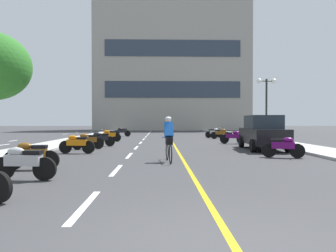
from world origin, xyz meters
TOP-DOWN VIEW (x-y plane):
  - ground_plane at (0.00, 21.00)m, footprint 140.00×140.00m
  - curb_left at (-7.20, 24.00)m, footprint 2.40×72.00m
  - curb_right at (7.20, 24.00)m, footprint 2.40×72.00m
  - lane_dash_0 at (-2.00, 2.00)m, footprint 0.14×2.20m
  - lane_dash_1 at (-2.00, 6.00)m, footprint 0.14×2.20m
  - lane_dash_2 at (-2.00, 10.00)m, footprint 0.14×2.20m
  - lane_dash_3 at (-2.00, 14.00)m, footprint 0.14×2.20m
  - lane_dash_4 at (-2.00, 18.00)m, footprint 0.14×2.20m
  - lane_dash_5 at (-2.00, 22.00)m, footprint 0.14×2.20m
  - lane_dash_6 at (-2.00, 26.00)m, footprint 0.14×2.20m
  - lane_dash_7 at (-2.00, 30.00)m, footprint 0.14×2.20m
  - lane_dash_8 at (-2.00, 34.00)m, footprint 0.14×2.20m
  - lane_dash_9 at (-2.00, 38.00)m, footprint 0.14×2.20m
  - lane_dash_10 at (-2.00, 42.00)m, footprint 0.14×2.20m
  - lane_dash_11 at (-2.00, 46.00)m, footprint 0.14×2.20m
  - centre_line_yellow at (0.25, 24.00)m, footprint 0.12×66.00m
  - office_building at (1.39, 48.59)m, footprint 25.43×7.31m
  - street_lamp_mid at (7.24, 19.06)m, footprint 1.46×0.36m
  - parked_car_near at (4.80, 12.61)m, footprint 2.13×4.30m
  - motorcycle_1 at (-4.15, 4.43)m, footprint 1.70×0.60m
  - motorcycle_2 at (-4.67, 6.15)m, footprint 1.70×0.60m
  - motorcycle_3 at (4.44, 9.02)m, footprint 1.64×0.79m
  - motorcycle_4 at (-4.54, 10.93)m, footprint 1.70×0.60m
  - motorcycle_5 at (-4.53, 13.05)m, footprint 1.63×0.81m
  - motorcycle_6 at (-4.20, 14.85)m, footprint 1.67×0.70m
  - motorcycle_7 at (4.21, 16.79)m, footprint 1.65×0.76m
  - motorcycle_8 at (-4.39, 19.24)m, footprint 1.70×0.60m
  - motorcycle_9 at (4.53, 22.47)m, footprint 1.70×0.60m
  - motorcycle_10 at (4.26, 24.16)m, footprint 1.67×0.71m
  - motorcycle_11 at (-4.39, 26.76)m, footprint 1.70×0.60m
  - cyclist_rider at (-0.32, 7.98)m, footprint 0.43×1.77m

SIDE VIEW (x-z plane):
  - ground_plane at x=0.00m, z-range 0.00..0.00m
  - lane_dash_0 at x=-2.00m, z-range 0.00..0.01m
  - lane_dash_1 at x=-2.00m, z-range 0.00..0.01m
  - lane_dash_2 at x=-2.00m, z-range 0.00..0.01m
  - lane_dash_3 at x=-2.00m, z-range 0.00..0.01m
  - lane_dash_4 at x=-2.00m, z-range 0.00..0.01m
  - lane_dash_5 at x=-2.00m, z-range 0.00..0.01m
  - lane_dash_6 at x=-2.00m, z-range 0.00..0.01m
  - lane_dash_7 at x=-2.00m, z-range 0.00..0.01m
  - lane_dash_8 at x=-2.00m, z-range 0.00..0.01m
  - lane_dash_9 at x=-2.00m, z-range 0.00..0.01m
  - lane_dash_10 at x=-2.00m, z-range 0.00..0.01m
  - lane_dash_11 at x=-2.00m, z-range 0.00..0.01m
  - centre_line_yellow at x=0.25m, z-range 0.00..0.01m
  - curb_left at x=-7.20m, z-range 0.00..0.12m
  - curb_right at x=7.20m, z-range 0.00..0.12m
  - motorcycle_1 at x=-4.15m, z-range 0.01..0.93m
  - motorcycle_2 at x=-4.67m, z-range 0.01..0.93m
  - motorcycle_3 at x=4.44m, z-range 0.01..0.93m
  - motorcycle_4 at x=-4.54m, z-range 0.01..0.93m
  - motorcycle_5 at x=-4.53m, z-range 0.01..0.93m
  - motorcycle_6 at x=-4.20m, z-range 0.01..0.93m
  - motorcycle_7 at x=4.21m, z-range 0.01..0.93m
  - motorcycle_8 at x=-4.39m, z-range 0.01..0.93m
  - motorcycle_9 at x=4.53m, z-range 0.01..0.93m
  - motorcycle_10 at x=4.26m, z-range 0.01..0.93m
  - motorcycle_11 at x=-4.39m, z-range 0.01..0.93m
  - cyclist_rider at x=-0.32m, z-range 0.03..1.74m
  - parked_car_near at x=4.80m, z-range 0.01..1.83m
  - street_lamp_mid at x=7.24m, z-range 1.22..5.76m
  - office_building at x=1.39m, z-range 0.00..21.65m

